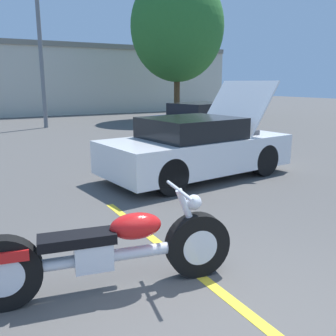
{
  "coord_description": "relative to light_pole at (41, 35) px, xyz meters",
  "views": [
    {
      "loc": [
        -1.83,
        -1.88,
        2.02
      ],
      "look_at": [
        0.76,
        2.75,
        0.8
      ],
      "focal_mm": 40.0,
      "sensor_mm": 36.0,
      "label": 1
    }
  ],
  "objects": [
    {
      "name": "parking_stripe_middle",
      "position": [
        -1.46,
        -14.32,
        -4.01
      ],
      "size": [
        0.12,
        4.95,
        0.01
      ],
      "primitive_type": "cube",
      "color": "yellow",
      "rests_on": "ground"
    },
    {
      "name": "parked_car_right_row",
      "position": [
        4.82,
        -5.37,
        -3.42
      ],
      "size": [
        4.99,
        3.01,
        1.24
      ],
      "rotation": [
        0.0,
        0.0,
        0.28
      ],
      "color": "navy",
      "rests_on": "ground"
    },
    {
      "name": "tree_background",
      "position": [
        7.02,
        0.34,
        0.82
      ],
      "size": [
        4.9,
        4.9,
        7.66
      ],
      "color": "brown",
      "rests_on": "ground"
    },
    {
      "name": "light_pole",
      "position": [
        0.0,
        0.0,
        0.0
      ],
      "size": [
        1.21,
        0.28,
        7.27
      ],
      "color": "slate",
      "rests_on": "ground"
    },
    {
      "name": "show_car_hood_open",
      "position": [
        0.9,
        -10.92,
        -3.37
      ],
      "size": [
        4.29,
        2.27,
        2.05
      ],
      "rotation": [
        0.0,
        0.0,
        0.11
      ],
      "color": "white",
      "rests_on": "ground"
    },
    {
      "name": "motorcycle",
      "position": [
        -2.41,
        -14.34,
        -3.6
      ],
      "size": [
        2.56,
        0.82,
        0.98
      ],
      "rotation": [
        0.0,
        0.0,
        -0.18
      ],
      "color": "black",
      "rests_on": "ground"
    }
  ]
}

